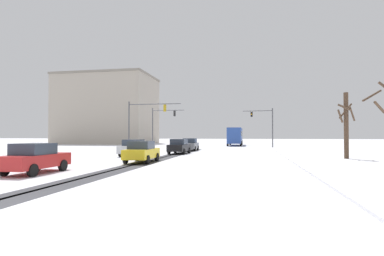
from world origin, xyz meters
The scene contains 15 objects.
ground_plane centered at (0.00, 0.00, 0.00)m, with size 300.00×300.00×0.00m, color white.
wheel_track_left_lane centered at (-1.31, 17.22, 0.00)m, with size 1.18×37.89×0.01m, color #424247.
wheel_track_right_lane centered at (-2.07, 17.22, 0.00)m, with size 0.79×37.89×0.01m, color #424247.
sidewalk_kerb_right centered at (11.14, 15.50, 0.06)m, with size 4.00×37.89×0.12m, color white.
traffic_signal_far_right centered at (8.43, 44.53, 4.36)m, with size 4.96×0.52×6.50m.
traffic_signal_far_left centered at (-8.30, 40.52, 4.38)m, with size 5.37×0.51×6.50m.
traffic_signal_near_left centered at (-7.72, 30.45, 4.49)m, with size 7.14×0.38×6.50m.
car_grey_lead centered at (-1.60, 31.18, 0.82)m, with size 1.91×4.14×1.62m.
car_black_second centered at (-1.56, 24.80, 0.82)m, with size 1.91×4.14×1.62m.
car_silver_third centered at (-5.04, 20.32, 0.82)m, with size 1.92×4.14×1.62m.
car_yellow_cab_fourth centered at (-1.90, 13.97, 0.82)m, with size 1.95×4.16×1.62m.
car_red_fifth centered at (-5.29, 6.69, 0.82)m, with size 1.88×4.12×1.62m.
bus_oncoming centered at (3.20, 52.16, 1.99)m, with size 2.69×11.00×3.38m.
bare_tree_sidewalk_mid centered at (14.32, 20.78, 3.05)m, with size 1.55×1.45×5.78m.
office_building_far_left_block centered at (-26.86, 59.06, 7.95)m, with size 21.14×14.74×15.88m.
Camera 1 is at (6.11, -7.96, 2.08)m, focal length 28.70 mm.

